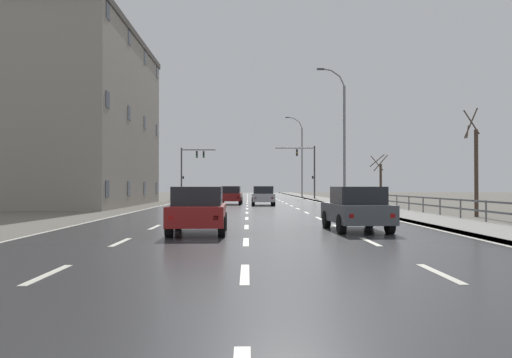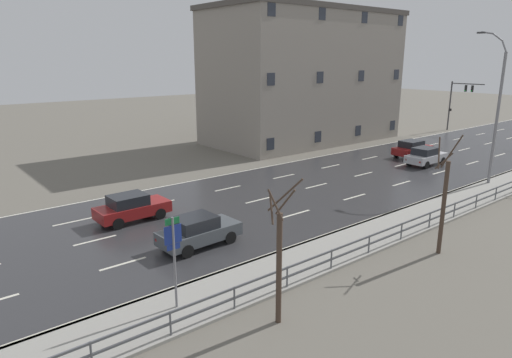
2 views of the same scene
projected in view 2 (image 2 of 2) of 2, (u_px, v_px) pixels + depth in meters
ground_plane at (451, 153)px, 44.56m from camera, size 160.00×160.00×0.12m
road_asphalt_strip at (505, 139)px, 51.83m from camera, size 14.00×120.00×0.03m
guardrail at (369, 241)px, 21.29m from camera, size 0.07×36.69×1.00m
street_lamp_midground at (496, 111)px, 32.23m from camera, size 2.24×0.24×10.84m
highway_sign at (174, 251)px, 16.23m from camera, size 0.09×0.68×3.62m
traffic_signal_left at (458, 98)px, 56.90m from camera, size 4.17×0.36×6.17m
car_near_right at (198, 231)px, 22.31m from camera, size 1.98×4.17×1.57m
car_far_right at (412, 148)px, 42.51m from camera, size 1.93×4.15×1.57m
car_distant at (426, 156)px, 39.23m from camera, size 1.86×4.11×1.57m
car_mid_centre at (132, 207)px, 25.80m from camera, size 1.91×4.14×1.57m
brick_building at (304, 76)px, 49.75m from camera, size 10.94×21.57×14.07m
bare_tree_near at (279, 261)px, 15.47m from camera, size 1.22×1.31×5.16m
bare_tree_mid at (443, 203)px, 21.09m from camera, size 0.95×1.27×5.69m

